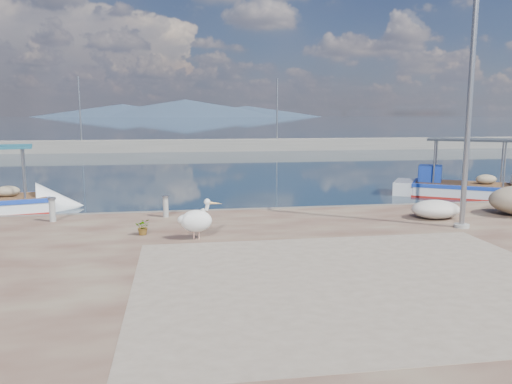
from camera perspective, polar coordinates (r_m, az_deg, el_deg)
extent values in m
plane|color=#162635|center=(13.16, 2.62, -8.16)|extent=(1400.00, 1400.00, 0.00)
cube|color=#47251E|center=(7.71, 12.18, -19.25)|extent=(44.00, 22.00, 0.50)
cube|color=gray|center=(10.52, 11.43, -9.89)|extent=(9.00, 7.00, 0.01)
cube|color=gray|center=(52.48, -6.23, 5.32)|extent=(120.00, 2.20, 1.20)
cylinder|color=gray|center=(53.16, -19.48, 8.58)|extent=(0.16, 0.16, 7.00)
cylinder|color=gray|center=(53.37, 2.42, 9.08)|extent=(0.16, 0.16, 7.00)
cone|color=#28384C|center=(665.75, -15.02, 9.00)|extent=(220.00, 220.00, 16.00)
cone|color=#28384C|center=(662.47, -8.04, 9.48)|extent=(280.00, 280.00, 22.00)
cone|color=#28384C|center=(668.76, -1.07, 9.21)|extent=(200.00, 200.00, 14.00)
cube|color=white|center=(25.37, 22.90, -0.34)|extent=(6.78, 5.33, 1.09)
cube|color=#193AA5|center=(25.31, 22.97, 0.75)|extent=(5.24, 4.41, 0.16)
cube|color=#AB1B15|center=(25.38, 22.90, -0.48)|extent=(5.22, 4.39, 0.14)
cube|color=#193AA5|center=(25.29, 19.28, 2.00)|extent=(1.42, 1.42, 0.80)
cube|color=#252A30|center=(25.12, 23.26, 5.52)|extent=(4.18, 3.67, 0.09)
cylinder|color=tan|center=(13.66, -7.11, -4.79)|extent=(0.04, 0.04, 0.28)
cylinder|color=tan|center=(13.65, -6.52, -4.79)|extent=(0.04, 0.04, 0.28)
ellipsoid|color=silver|center=(13.57, -6.84, -3.31)|extent=(0.90, 0.61, 0.60)
cylinder|color=silver|center=(13.49, -5.76, -2.05)|extent=(0.21, 0.13, 0.51)
sphere|color=silver|center=(13.45, -5.60, -1.12)|extent=(0.17, 0.17, 0.17)
cone|color=#F8B560|center=(13.45, -4.74, -1.29)|extent=(0.42, 0.13, 0.13)
cylinder|color=gray|center=(15.83, 23.19, 8.71)|extent=(0.16, 0.16, 7.00)
cylinder|color=gray|center=(16.18, 22.44, -3.58)|extent=(0.44, 0.44, 0.10)
cylinder|color=gray|center=(16.66, -10.28, -1.67)|extent=(0.17, 0.17, 0.68)
cylinder|color=gray|center=(16.60, -10.32, -0.52)|extent=(0.23, 0.23, 0.06)
cylinder|color=gray|center=(16.94, -22.25, -1.92)|extent=(0.19, 0.19, 0.74)
cylinder|color=gray|center=(16.88, -22.33, -0.69)|extent=(0.25, 0.25, 0.06)
imported|color=#33722D|center=(14.36, -12.76, -3.89)|extent=(0.42, 0.37, 0.47)
ellipsoid|color=silver|center=(17.21, 19.83, -1.87)|extent=(1.58, 1.19, 0.59)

